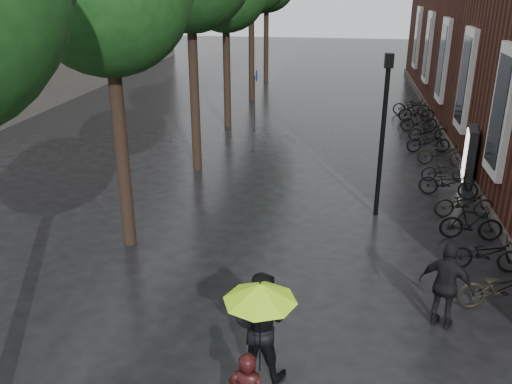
% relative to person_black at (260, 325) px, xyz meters
% --- Properties ---
extents(person_black, '(1.05, 0.87, 1.95)m').
position_rel_person_black_xyz_m(person_black, '(0.00, 0.00, 0.00)').
color(person_black, black).
rests_on(person_black, ground).
extents(lime_umbrella, '(1.14, 1.14, 1.68)m').
position_rel_person_black_xyz_m(lime_umbrella, '(0.10, -0.66, 1.05)').
color(lime_umbrella, black).
rests_on(lime_umbrella, ground).
extents(pedestrian_walking, '(1.14, 0.86, 1.80)m').
position_rel_person_black_xyz_m(pedestrian_walking, '(3.33, 1.91, -0.07)').
color(pedestrian_walking, black).
rests_on(pedestrian_walking, ground).
extents(parked_bicycles, '(2.09, 18.00, 1.00)m').
position_rel_person_black_xyz_m(parked_bicycles, '(4.64, 11.29, -0.52)').
color(parked_bicycles, black).
rests_on(parked_bicycles, ground).
extents(ad_lightbox, '(0.29, 1.28, 1.93)m').
position_rel_person_black_xyz_m(ad_lightbox, '(5.34, 10.19, -0.00)').
color(ad_lightbox, black).
rests_on(ad_lightbox, ground).
extents(lamp_post, '(0.24, 0.24, 4.57)m').
position_rel_person_black_xyz_m(lamp_post, '(2.29, 7.19, 1.80)').
color(lamp_post, black).
rests_on(lamp_post, ground).
extents(cycle_sign, '(0.14, 0.48, 2.66)m').
position_rel_person_black_xyz_m(cycle_sign, '(-2.68, 16.05, 0.78)').
color(cycle_sign, '#262628').
rests_on(cycle_sign, ground).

